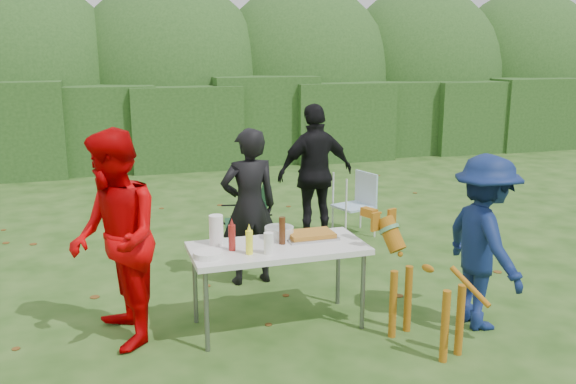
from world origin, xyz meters
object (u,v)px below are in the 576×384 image
object	(u,v)px
person_red_jacket	(115,240)
beer_bottle	(282,231)
child	(484,242)
dog	(427,287)
camping_chair	(246,219)
ketchup_bottle	(232,238)
paper_towel_roll	(216,230)
person_black_puffy	(315,173)
mustard_bottle	(249,242)
person_cook	(249,207)
folding_table	(278,251)
lawn_chair	(354,204)

from	to	relation	value
person_red_jacket	beer_bottle	xyz separation A→B (m)	(1.39, -0.07, -0.03)
person_red_jacket	child	size ratio (longest dim) A/B	1.17
dog	camping_chair	world-z (taller)	dog
dog	ketchup_bottle	xyz separation A→B (m)	(-1.44, 0.72, 0.34)
dog	paper_towel_roll	xyz separation A→B (m)	(-1.53, 0.91, 0.36)
child	camping_chair	distance (m)	2.86
dog	paper_towel_roll	distance (m)	1.82
person_red_jacket	beer_bottle	distance (m)	1.39
person_black_puffy	beer_bottle	world-z (taller)	person_black_puffy
dog	paper_towel_roll	size ratio (longest dim) A/B	4.12
dog	mustard_bottle	distance (m)	1.48
person_cook	beer_bottle	xyz separation A→B (m)	(0.03, -1.06, 0.05)
dog	camping_chair	bearing A→B (deg)	-2.20
person_red_jacket	person_cook	bearing A→B (deg)	117.49
child	dog	bearing A→B (deg)	109.34
person_black_puffy	folding_table	bearing A→B (deg)	55.10
beer_bottle	paper_towel_roll	xyz separation A→B (m)	(-0.54, 0.16, 0.01)
mustard_bottle	ketchup_bottle	world-z (taller)	ketchup_bottle
folding_table	lawn_chair	bearing A→B (deg)	53.27
person_cook	child	world-z (taller)	person_cook
folding_table	camping_chair	size ratio (longest dim) A/B	1.67
person_red_jacket	dog	bearing A→B (deg)	62.43
camping_chair	beer_bottle	xyz separation A→B (m)	(-0.14, -1.86, 0.41)
child	mustard_bottle	xyz separation A→B (m)	(-1.98, 0.38, 0.08)
ketchup_bottle	person_black_puffy	bearing A→B (deg)	55.09
mustard_bottle	folding_table	bearing A→B (deg)	26.58
paper_towel_roll	dog	bearing A→B (deg)	-30.68
folding_table	dog	xyz separation A→B (m)	(1.04, -0.72, -0.18)
person_red_jacket	mustard_bottle	world-z (taller)	person_red_jacket
person_cook	paper_towel_roll	size ratio (longest dim) A/B	6.24
folding_table	person_black_puffy	distance (m)	2.54
dog	paper_towel_roll	world-z (taller)	dog
person_cook	dog	world-z (taller)	person_cook
folding_table	person_red_jacket	world-z (taller)	person_red_jacket
lawn_chair	beer_bottle	xyz separation A→B (m)	(-1.70, -2.31, 0.45)
mustard_bottle	paper_towel_roll	xyz separation A→B (m)	(-0.21, 0.33, 0.03)
camping_chair	dog	bearing A→B (deg)	118.50
child	mustard_bottle	bearing A→B (deg)	81.54
person_black_puffy	beer_bottle	distance (m)	2.48
camping_chair	mustard_bottle	xyz separation A→B (m)	(-0.47, -2.03, 0.39)
person_cook	ketchup_bottle	distance (m)	1.17
child	paper_towel_roll	world-z (taller)	child
beer_bottle	person_red_jacket	bearing A→B (deg)	177.17
person_cook	paper_towel_roll	bearing A→B (deg)	56.68
dog	camping_chair	size ratio (longest dim) A/B	1.19
beer_bottle	paper_towel_roll	size ratio (longest dim) A/B	0.92
folding_table	child	size ratio (longest dim) A/B	0.98
beer_bottle	paper_towel_roll	distance (m)	0.57
person_cook	lawn_chair	distance (m)	2.17
beer_bottle	ketchup_bottle	bearing A→B (deg)	-175.43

